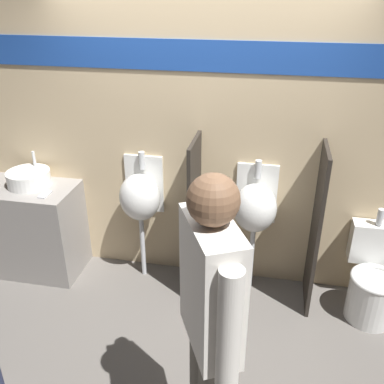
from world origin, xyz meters
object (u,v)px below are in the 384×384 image
urinal_far (255,208)px  person_with_lanyard (210,322)px  cell_phone (45,194)px  toilet (373,283)px  sink_basin (29,178)px  urinal_near_counter (140,197)px

urinal_far → person_with_lanyard: bearing=-94.8°
cell_phone → toilet: size_ratio=0.16×
sink_basin → toilet: bearing=-1.7°
urinal_near_counter → urinal_far: (1.02, 0.00, 0.00)m
cell_phone → toilet: bearing=1.4°
sink_basin → person_with_lanyard: 2.46m
urinal_far → sink_basin: bearing=-178.3°
toilet → person_with_lanyard: person_with_lanyard is taller
cell_phone → urinal_far: bearing=6.9°
sink_basin → urinal_near_counter: (1.03, 0.06, -0.12)m
urinal_far → person_with_lanyard: (-0.13, -1.60, 0.18)m
toilet → urinal_far: bearing=171.5°
toilet → person_with_lanyard: (-1.15, -1.45, 0.70)m
sink_basin → person_with_lanyard: person_with_lanyard is taller
urinal_far → toilet: (1.02, -0.15, -0.52)m
sink_basin → cell_phone: (0.23, -0.16, -0.06)m
sink_basin → urinal_near_counter: bearing=3.4°
urinal_near_counter → person_with_lanyard: bearing=-61.2°
urinal_far → person_with_lanyard: 1.62m
cell_phone → toilet: toilet is taller
sink_basin → urinal_near_counter: urinal_near_counter is taller
cell_phone → person_with_lanyard: person_with_lanyard is taller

